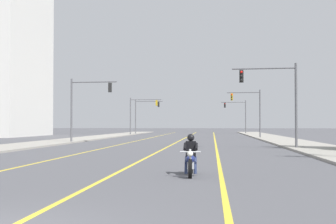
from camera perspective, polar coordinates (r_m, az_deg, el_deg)
The scene contains 12 objects.
lane_stripe_center at distance 52.47m, azimuth 1.58°, elevation -3.47°, with size 0.16×100.00×0.01m, color yellow.
lane_stripe_left at distance 52.97m, azimuth -3.38°, elevation -3.45°, with size 0.16×100.00×0.01m, color yellow.
lane_stripe_right at distance 52.35m, azimuth 5.78°, elevation -3.46°, with size 0.16×100.00×0.01m, color yellow.
sidewalk_kerb_right at distance 47.95m, azimuth 14.56°, elevation -3.53°, with size 4.40×110.00×0.14m, color #9E998E.
sidewalk_kerb_left at distance 49.73m, azimuth -12.39°, elevation -3.47°, with size 4.40×110.00×0.14m, color #9E998E.
motorcycle_with_rider at distance 16.45m, azimuth 2.79°, elevation -5.75°, with size 0.70×2.19×1.46m.
traffic_signal_near_right at distance 34.45m, azimuth 13.25°, elevation 2.33°, with size 4.63×0.45×6.20m.
traffic_signal_near_left at distance 45.42m, azimuth -10.20°, elevation 1.39°, with size 4.60×0.47×6.20m.
traffic_signal_mid_right at distance 60.11m, azimuth 10.07°, elevation 0.67°, with size 4.26×0.42×6.20m.
traffic_signal_mid_left at distance 76.80m, azimuth -3.52°, elevation 0.23°, with size 5.20×0.37×6.20m.
traffic_signal_far_right at distance 86.55m, azimuth 8.65°, elevation 0.02°, with size 4.57×0.59×6.20m.
traffic_signal_far_left at distance 82.74m, azimuth -3.03°, elevation 0.09°, with size 4.95×0.37×6.20m.
Camera 1 is at (3.81, -7.32, 1.81)m, focal length 49.74 mm.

